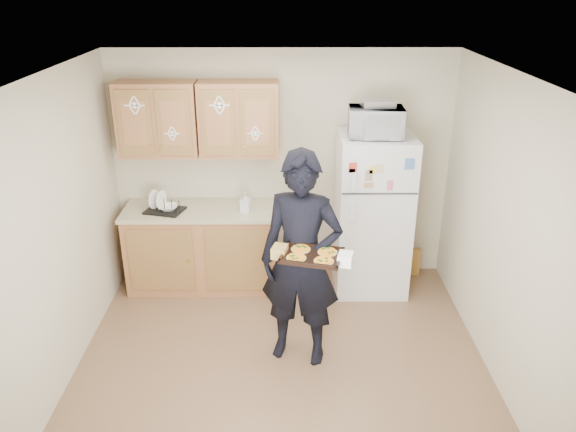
{
  "coord_description": "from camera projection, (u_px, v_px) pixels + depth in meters",
  "views": [
    {
      "loc": [
        0.03,
        -3.98,
        3.17
      ],
      "look_at": [
        0.06,
        0.45,
        1.26
      ],
      "focal_mm": 35.0,
      "sensor_mm": 36.0,
      "label": 1
    }
  ],
  "objects": [
    {
      "name": "wall_right",
      "position": [
        509.0,
        239.0,
        4.42
      ],
      "size": [
        0.04,
        3.6,
        2.5
      ],
      "primitive_type": "cube",
      "color": "beige",
      "rests_on": "floor"
    },
    {
      "name": "microwave",
      "position": [
        376.0,
        122.0,
        5.45
      ],
      "size": [
        0.55,
        0.38,
        0.29
      ],
      "primitive_type": "imported",
      "rotation": [
        0.0,
        0.0,
        -0.05
      ],
      "color": "white",
      "rests_on": "refrigerator"
    },
    {
      "name": "bowl",
      "position": [
        168.0,
        207.0,
        5.82
      ],
      "size": [
        0.22,
        0.22,
        0.05
      ],
      "primitive_type": "imported",
      "rotation": [
        0.0,
        0.0,
        0.16
      ],
      "color": "white",
      "rests_on": "dish_rack"
    },
    {
      "name": "soap_bottle",
      "position": [
        245.0,
        202.0,
        5.79
      ],
      "size": [
        0.11,
        0.11,
        0.21
      ],
      "primitive_type": "imported",
      "rotation": [
        0.0,
        0.0,
        -0.2
      ],
      "color": "white",
      "rests_on": "countertop"
    },
    {
      "name": "pizza_front_left",
      "position": [
        296.0,
        257.0,
        4.32
      ],
      "size": [
        0.15,
        0.15,
        0.02
      ],
      "primitive_type": "cylinder",
      "color": "#FF9E20",
      "rests_on": "baking_tray"
    },
    {
      "name": "upper_cab_left",
      "position": [
        158.0,
        119.0,
        5.66
      ],
      "size": [
        0.8,
        0.33,
        0.75
      ],
      "primitive_type": "cube",
      "color": "#966233",
      "rests_on": "wall_back"
    },
    {
      "name": "wall_front",
      "position": [
        279.0,
        398.0,
        2.76
      ],
      "size": [
        3.6,
        0.04,
        2.5
      ],
      "primitive_type": "cube",
      "color": "beige",
      "rests_on": "floor"
    },
    {
      "name": "pizza_back_left",
      "position": [
        301.0,
        249.0,
        4.46
      ],
      "size": [
        0.15,
        0.15,
        0.02
      ],
      "primitive_type": "cylinder",
      "color": "#FF9E20",
      "rests_on": "baking_tray"
    },
    {
      "name": "pizza_back_right",
      "position": [
        328.0,
        252.0,
        4.41
      ],
      "size": [
        0.15,
        0.15,
        0.02
      ],
      "primitive_type": "cylinder",
      "color": "#FF9E20",
      "rests_on": "baking_tray"
    },
    {
      "name": "floor",
      "position": [
        282.0,
        368.0,
        4.91
      ],
      "size": [
        3.6,
        3.6,
        0.0
      ],
      "primitive_type": "plane",
      "color": "brown",
      "rests_on": "ground"
    },
    {
      "name": "ceiling",
      "position": [
        280.0,
        78.0,
        3.92
      ],
      "size": [
        3.6,
        3.6,
        0.0
      ],
      "primitive_type": "plane",
      "color": "silver",
      "rests_on": "wall_back"
    },
    {
      "name": "wall_left",
      "position": [
        52.0,
        240.0,
        4.4
      ],
      "size": [
        0.04,
        3.6,
        2.5
      ],
      "primitive_type": "cube",
      "color": "beige",
      "rests_on": "floor"
    },
    {
      "name": "countertop",
      "position": [
        201.0,
        210.0,
        5.91
      ],
      "size": [
        1.64,
        0.64,
        0.04
      ],
      "primitive_type": "cube",
      "color": "#B4AB8B",
      "rests_on": "base_cabinet"
    },
    {
      "name": "wall_back",
      "position": [
        282.0,
        167.0,
        6.06
      ],
      "size": [
        3.6,
        0.04,
        2.5
      ],
      "primitive_type": "cube",
      "color": "beige",
      "rests_on": "floor"
    },
    {
      "name": "upper_cab_right",
      "position": [
        239.0,
        119.0,
        5.66
      ],
      "size": [
        0.8,
        0.33,
        0.75
      ],
      "primitive_type": "cube",
      "color": "#966233",
      "rests_on": "wall_back"
    },
    {
      "name": "dish_rack",
      "position": [
        164.0,
        205.0,
        5.81
      ],
      "size": [
        0.44,
        0.37,
        0.15
      ],
      "primitive_type": "cube",
      "rotation": [
        0.0,
        0.0,
        -0.27
      ],
      "color": "black",
      "rests_on": "countertop"
    },
    {
      "name": "refrigerator",
      "position": [
        372.0,
        214.0,
        5.89
      ],
      "size": [
        0.75,
        0.7,
        1.7
      ],
      "primitive_type": "cube",
      "color": "white",
      "rests_on": "floor"
    },
    {
      "name": "baking_tray",
      "position": [
        312.0,
        256.0,
        4.37
      ],
      "size": [
        0.53,
        0.45,
        0.04
      ],
      "primitive_type": "cube",
      "rotation": [
        0.0,
        0.0,
        -0.25
      ],
      "color": "black",
      "rests_on": "person"
    },
    {
      "name": "person",
      "position": [
        301.0,
        261.0,
        4.72
      ],
      "size": [
        0.79,
        0.62,
        1.91
      ],
      "primitive_type": "imported",
      "rotation": [
        0.0,
        0.0,
        -0.25
      ],
      "color": "black",
      "rests_on": "floor"
    },
    {
      "name": "cereal_box",
      "position": [
        411.0,
        262.0,
        6.38
      ],
      "size": [
        0.2,
        0.07,
        0.32
      ],
      "primitive_type": "cube",
      "color": "gold",
      "rests_on": "floor"
    },
    {
      "name": "pizza_front_right",
      "position": [
        324.0,
        261.0,
        4.27
      ],
      "size": [
        0.15,
        0.15,
        0.02
      ],
      "primitive_type": "cylinder",
      "color": "#FF9E20",
      "rests_on": "baking_tray"
    },
    {
      "name": "base_cabinet",
      "position": [
        204.0,
        249.0,
        6.09
      ],
      "size": [
        1.6,
        0.6,
        0.86
      ],
      "primitive_type": "cube",
      "color": "#966233",
      "rests_on": "floor"
    },
    {
      "name": "foil_pan",
      "position": [
        378.0,
        103.0,
        5.4
      ],
      "size": [
        0.33,
        0.24,
        0.07
      ],
      "primitive_type": "cube",
      "rotation": [
        0.0,
        0.0,
        0.08
      ],
      "color": "silver",
      "rests_on": "microwave"
    }
  ]
}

